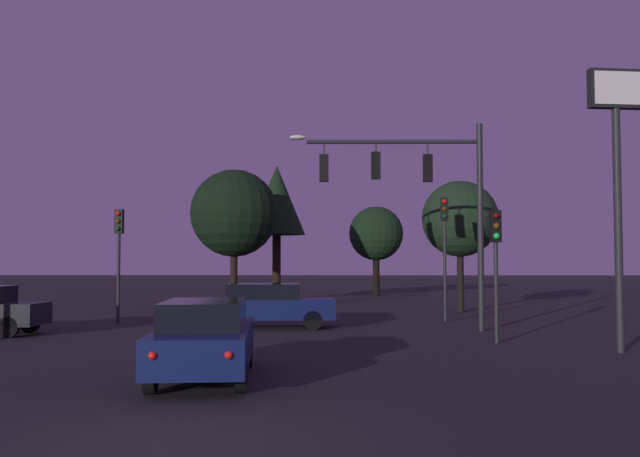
# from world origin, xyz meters

# --- Properties ---
(ground_plane) EXTENTS (168.00, 168.00, 0.00)m
(ground_plane) POSITION_xyz_m (0.00, 24.50, 0.00)
(ground_plane) COLOR black
(ground_plane) RESTS_ON ground
(traffic_signal_mast_arm) EXTENTS (6.41, 0.42, 6.84)m
(traffic_signal_mast_arm) POSITION_xyz_m (4.87, 14.31, 4.76)
(traffic_signal_mast_arm) COLOR #232326
(traffic_signal_mast_arm) RESTS_ON ground
(traffic_light_corner_left) EXTENTS (0.31, 0.35, 3.72)m
(traffic_light_corner_left) POSITION_xyz_m (6.59, 10.92, 2.65)
(traffic_light_corner_left) COLOR #232326
(traffic_light_corner_left) RESTS_ON ground
(traffic_light_corner_right) EXTENTS (0.31, 0.35, 4.22)m
(traffic_light_corner_right) POSITION_xyz_m (-5.93, 16.94, 2.99)
(traffic_light_corner_right) COLOR #232326
(traffic_light_corner_right) RESTS_ON ground
(traffic_light_median) EXTENTS (0.33, 0.37, 4.72)m
(traffic_light_median) POSITION_xyz_m (6.26, 17.87, 3.33)
(traffic_light_median) COLOR #232326
(traffic_light_median) RESTS_ON ground
(car_nearside_lane) EXTENTS (2.14, 4.78, 1.52)m
(car_nearside_lane) POSITION_xyz_m (-0.44, 4.89, 0.80)
(car_nearside_lane) COLOR #0F1947
(car_nearside_lane) RESTS_ON ground
(car_crossing_left) EXTENTS (4.73, 2.11, 1.52)m
(car_crossing_left) POSITION_xyz_m (-0.25, 15.27, 0.80)
(car_crossing_left) COLOR #0F1947
(car_crossing_left) RESTS_ON ground
(store_sign_illuminated) EXTENTS (1.42, 0.43, 7.15)m
(store_sign_illuminated) POSITION_xyz_m (9.22, 8.98, 5.23)
(store_sign_illuminated) COLOR #232326
(store_sign_illuminated) RESTS_ON ground
(tree_behind_sign) EXTENTS (4.61, 4.61, 7.14)m
(tree_behind_sign) POSITION_xyz_m (-3.23, 27.82, 4.82)
(tree_behind_sign) COLOR black
(tree_behind_sign) RESTS_ON ground
(tree_left_far) EXTENTS (3.57, 3.57, 5.93)m
(tree_left_far) POSITION_xyz_m (4.81, 37.22, 4.11)
(tree_left_far) COLOR black
(tree_left_far) RESTS_ON ground
(tree_center_horizon) EXTENTS (3.46, 3.46, 5.95)m
(tree_center_horizon) POSITION_xyz_m (7.76, 22.98, 4.20)
(tree_center_horizon) COLOR black
(tree_center_horizon) RESTS_ON ground
(tree_right_cluster) EXTENTS (3.42, 3.42, 8.04)m
(tree_right_cluster) POSITION_xyz_m (-1.39, 32.71, 5.89)
(tree_right_cluster) COLOR black
(tree_right_cluster) RESTS_ON ground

